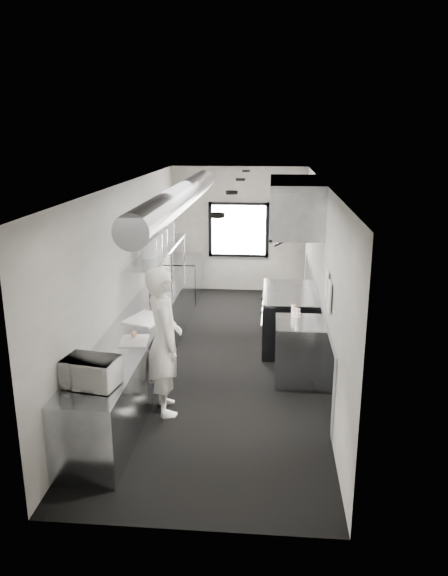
% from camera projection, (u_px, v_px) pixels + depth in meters
% --- Properties ---
extents(floor, '(3.00, 8.00, 0.01)m').
position_uv_depth(floor, '(223.00, 358.00, 8.89)').
color(floor, black).
rests_on(floor, ground).
extents(ceiling, '(3.00, 8.00, 0.01)m').
position_uv_depth(ceiling, '(223.00, 183.00, 8.12)').
color(ceiling, beige).
rests_on(ceiling, wall_back).
extents(wall_back, '(3.00, 0.02, 2.80)m').
position_uv_depth(wall_back, '(239.00, 230.00, 12.33)').
color(wall_back, beige).
rests_on(wall_back, floor).
extents(wall_front, '(3.00, 0.02, 2.80)m').
position_uv_depth(wall_front, '(182.00, 392.00, 4.67)').
color(wall_front, beige).
rests_on(wall_front, floor).
extents(wall_left, '(0.02, 8.00, 2.80)m').
position_uv_depth(wall_left, '(128.00, 272.00, 8.63)').
color(wall_left, beige).
rests_on(wall_left, floor).
extents(wall_right, '(0.02, 8.00, 2.80)m').
position_uv_depth(wall_right, '(321.00, 277.00, 8.38)').
color(wall_right, beige).
rests_on(wall_right, floor).
extents(wall_cladding, '(0.03, 5.50, 1.10)m').
position_uv_depth(wall_cladding, '(315.00, 322.00, 8.90)').
color(wall_cladding, '#90959D').
rests_on(wall_cladding, wall_right).
extents(hvac_duct, '(0.40, 6.40, 0.40)m').
position_uv_depth(hvac_duct, '(181.00, 196.00, 8.63)').
color(hvac_duct, gray).
rests_on(hvac_duct, ceiling).
extents(service_window, '(1.36, 0.05, 1.25)m').
position_uv_depth(service_window, '(239.00, 230.00, 12.30)').
color(service_window, white).
rests_on(service_window, wall_back).
extents(exhaust_hood, '(0.81, 2.20, 0.88)m').
position_uv_depth(exhaust_hood, '(295.00, 205.00, 8.81)').
color(exhaust_hood, '#90959D').
rests_on(exhaust_hood, ceiling).
extents(prep_counter, '(0.70, 6.00, 0.90)m').
position_uv_depth(prep_counter, '(145.00, 341.00, 8.38)').
color(prep_counter, '#90959D').
rests_on(prep_counter, floor).
extents(pass_shelf, '(0.45, 3.00, 0.68)m').
position_uv_depth(pass_shelf, '(160.00, 251.00, 9.52)').
color(pass_shelf, '#90959D').
rests_on(pass_shelf, prep_counter).
extents(range, '(0.88, 1.60, 0.94)m').
position_uv_depth(range, '(287.00, 318.00, 9.35)').
color(range, black).
rests_on(range, floor).
extents(bottle_station, '(0.65, 0.80, 0.90)m').
position_uv_depth(bottle_station, '(297.00, 351.00, 8.00)').
color(bottle_station, '#90959D').
rests_on(bottle_station, floor).
extents(far_work_table, '(0.70, 1.20, 0.90)m').
position_uv_depth(far_work_table, '(183.00, 279.00, 11.93)').
color(far_work_table, '#90959D').
rests_on(far_work_table, floor).
extents(notice_sheet_a, '(0.02, 0.28, 0.38)m').
position_uv_depth(notice_sheet_a, '(327.00, 285.00, 7.18)').
color(notice_sheet_a, white).
rests_on(notice_sheet_a, wall_right).
extents(notice_sheet_b, '(0.02, 0.28, 0.38)m').
position_uv_depth(notice_sheet_b, '(329.00, 297.00, 6.86)').
color(notice_sheet_b, white).
rests_on(notice_sheet_b, wall_right).
extents(line_cook, '(0.68, 0.83, 1.94)m').
position_uv_depth(line_cook, '(164.00, 341.00, 6.98)').
color(line_cook, white).
rests_on(line_cook, floor).
extents(microwave, '(0.59, 0.49, 0.32)m').
position_uv_depth(microwave, '(91.00, 372.00, 5.87)').
color(microwave, silver).
rests_on(microwave, prep_counter).
extents(deli_tub_a, '(0.15, 0.15, 0.09)m').
position_uv_depth(deli_tub_a, '(87.00, 366.00, 6.30)').
color(deli_tub_a, '#B7C1B1').
rests_on(deli_tub_a, prep_counter).
extents(deli_tub_b, '(0.19, 0.19, 0.11)m').
position_uv_depth(deli_tub_b, '(89.00, 367.00, 6.27)').
color(deli_tub_b, '#B7C1B1').
rests_on(deli_tub_b, prep_counter).
extents(newspaper, '(0.41, 0.49, 0.01)m').
position_uv_depth(newspaper, '(134.00, 341.00, 7.16)').
color(newspaper, silver).
rests_on(newspaper, prep_counter).
extents(small_plate, '(0.21, 0.21, 0.02)m').
position_uv_depth(small_plate, '(134.00, 337.00, 7.27)').
color(small_plate, silver).
rests_on(small_plate, prep_counter).
extents(pastry, '(0.08, 0.08, 0.08)m').
position_uv_depth(pastry, '(134.00, 334.00, 7.26)').
color(pastry, tan).
rests_on(pastry, small_plate).
extents(cutting_board, '(0.65, 0.75, 0.02)m').
position_uv_depth(cutting_board, '(146.00, 318.00, 8.00)').
color(cutting_board, white).
rests_on(cutting_board, prep_counter).
extents(knife_block, '(0.10, 0.21, 0.23)m').
position_uv_depth(knife_block, '(153.00, 287.00, 9.23)').
color(knife_block, '#4C281B').
rests_on(knife_block, prep_counter).
extents(plate_stack_a, '(0.30, 0.30, 0.31)m').
position_uv_depth(plate_stack_a, '(149.00, 248.00, 8.83)').
color(plate_stack_a, silver).
rests_on(plate_stack_a, pass_shelf).
extents(plate_stack_b, '(0.27, 0.27, 0.34)m').
position_uv_depth(plate_stack_b, '(155.00, 245.00, 9.04)').
color(plate_stack_b, silver).
rests_on(plate_stack_b, pass_shelf).
extents(plate_stack_c, '(0.27, 0.27, 0.31)m').
position_uv_depth(plate_stack_c, '(162.00, 238.00, 9.70)').
color(plate_stack_c, silver).
rests_on(plate_stack_c, pass_shelf).
extents(plate_stack_d, '(0.26, 0.26, 0.36)m').
position_uv_depth(plate_stack_d, '(168.00, 231.00, 10.19)').
color(plate_stack_d, silver).
rests_on(plate_stack_d, pass_shelf).
extents(squeeze_bottle_a, '(0.07, 0.07, 0.19)m').
position_uv_depth(squeeze_bottle_a, '(298.00, 323.00, 7.55)').
color(squeeze_bottle_a, white).
rests_on(squeeze_bottle_a, bottle_station).
extents(squeeze_bottle_b, '(0.08, 0.08, 0.19)m').
position_uv_depth(squeeze_bottle_b, '(298.00, 319.00, 7.72)').
color(squeeze_bottle_b, white).
rests_on(squeeze_bottle_b, bottle_station).
extents(squeeze_bottle_c, '(0.08, 0.08, 0.19)m').
position_uv_depth(squeeze_bottle_c, '(298.00, 315.00, 7.89)').
color(squeeze_bottle_c, white).
rests_on(squeeze_bottle_c, bottle_station).
extents(squeeze_bottle_d, '(0.05, 0.05, 0.16)m').
position_uv_depth(squeeze_bottle_d, '(295.00, 313.00, 8.04)').
color(squeeze_bottle_d, white).
rests_on(squeeze_bottle_d, bottle_station).
extents(squeeze_bottle_e, '(0.07, 0.07, 0.18)m').
position_uv_depth(squeeze_bottle_e, '(293.00, 310.00, 8.11)').
color(squeeze_bottle_e, white).
rests_on(squeeze_bottle_e, bottle_station).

